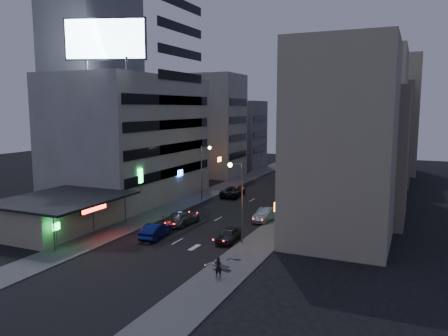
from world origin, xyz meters
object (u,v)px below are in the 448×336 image
Objects in this scene: person at (218,267)px; scooter_black_a at (232,263)px; parked_car_right_near at (229,235)px; road_car_silver at (182,218)px; parked_car_right_far at (306,186)px; scooter_silver_a at (221,259)px; road_car_blue at (156,230)px; scooter_silver_b at (241,253)px; scooter_black_b at (241,254)px; parked_car_left at (233,191)px; scooter_blue at (231,261)px; parked_car_right_mid at (265,215)px.

person is 1.76m from scooter_black_a.
road_car_silver is (-7.57, 3.84, 0.07)m from parked_car_right_near.
person is (10.63, -13.01, 0.16)m from road_car_silver.
person reaches higher than parked_car_right_near.
person is at bearing -79.77° from parked_car_right_far.
road_car_blue is at bearing 79.80° from scooter_silver_a.
scooter_silver_b is (0.88, 2.38, -0.06)m from scooter_silver_a.
scooter_black_b is (3.25, -4.69, -0.09)m from parked_car_right_near.
parked_car_left is 17.39m from road_car_silver.
parked_car_right_far is at bearing -138.28° from parked_car_left.
scooter_blue reaches higher than scooter_black_b.
scooter_silver_a is at bearing 136.35° from road_car_silver.
scooter_blue is at bearing -69.35° from parked_car_right_near.
person is (3.06, -9.17, 0.23)m from parked_car_right_near.
scooter_blue is at bearing -79.46° from parked_car_right_far.
parked_car_right_near is 2.57× the size of scooter_silver_b.
road_car_blue is at bearing 94.14° from road_car_silver.
scooter_blue is 1.08× the size of scooter_black_b.
parked_car_left is at bearing 107.50° from parked_car_right_near.
scooter_blue is (0.06, 2.40, -0.27)m from person.
scooter_black_a is 2.82m from scooter_black_b.
scooter_black_b is (2.47, -14.00, -0.14)m from parked_car_right_mid.
parked_car_right_near is 0.76× the size of parked_car_right_far.
road_car_blue is at bearing -41.75° from person.
parked_car_left is 12.83m from parked_car_right_far.
parked_car_right_mid is 18.62m from person.
parked_car_left is 28.39m from scooter_black_b.
parked_car_right_mid is 15.02m from parked_car_left.
parked_car_left is at bearing -76.43° from person.
road_car_silver is at bearing -95.23° from road_car_blue.
scooter_blue is (2.34, -36.95, -0.14)m from parked_car_right_far.
scooter_black_a is (3.54, -7.48, 0.03)m from parked_car_right_near.
road_car_blue reaches higher than scooter_black_b.
scooter_silver_a is (-1.27, 0.68, -0.06)m from scooter_black_a.
parked_car_right_near is 2.31× the size of scooter_silver_a.
road_car_blue reaches higher than scooter_blue.
scooter_silver_a is (2.27, -6.80, -0.04)m from parked_car_right_near.
scooter_black_b is 1.02× the size of scooter_silver_b.
road_car_blue is at bearing 81.86° from scooter_blue.
person is (2.28, -39.35, 0.14)m from parked_car_right_far.
road_car_silver is (-0.05, 5.70, 0.00)m from road_car_blue.
scooter_black_a reaches higher than scooter_blue.
parked_car_right_mid is 2.57× the size of scooter_silver_a.
road_car_silver is 2.66× the size of scooter_black_a.
road_car_blue is 2.89× the size of person.
parked_car_right_far is 3.04× the size of scooter_silver_a.
road_car_silver is at bearing 37.04° from scooter_silver_b.
parked_car_right_near is at bearing 35.07° from scooter_silver_a.
scooter_silver_b is at bearing 14.18° from scooter_black_b.
person is 0.81× the size of scooter_black_a.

